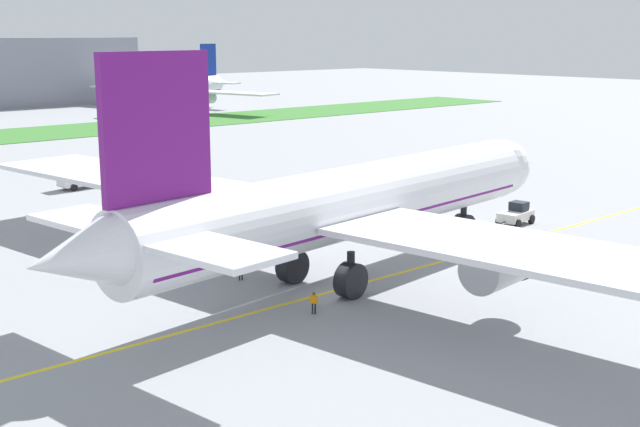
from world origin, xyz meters
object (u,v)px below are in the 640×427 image
ground_crew_wingwalker_port (533,258)px  service_truck_catering_van (83,177)px  ground_crew_marshaller_front (241,267)px  pushback_tug (516,214)px  parked_airliner_far_outer (176,88)px  airliner_foreground (344,205)px  ground_crew_wingwalker_starboard (314,301)px

ground_crew_wingwalker_port → service_truck_catering_van: bearing=99.6°
service_truck_catering_van → ground_crew_marshaller_front: bearing=-101.7°
ground_crew_wingwalker_port → ground_crew_marshaller_front: ground_crew_marshaller_front is taller
pushback_tug → service_truck_catering_van: (-23.30, 48.48, 0.38)m
parked_airliner_far_outer → ground_crew_marshaller_front: bearing=-120.5°
ground_crew_marshaller_front → parked_airliner_far_outer: parked_airliner_far_outer is taller
airliner_foreground → pushback_tug: size_ratio=14.02×
pushback_tug → ground_crew_wingwalker_port: pushback_tug is taller
pushback_tug → service_truck_catering_van: bearing=115.7°
ground_crew_wingwalker_starboard → ground_crew_marshaller_front: bearing=83.5°
parked_airliner_far_outer → ground_crew_wingwalker_starboard: bearing=-119.1°
airliner_foreground → ground_crew_marshaller_front: size_ratio=48.33×
ground_crew_wingwalker_port → service_truck_catering_van: size_ratio=0.28×
ground_crew_wingwalker_port → ground_crew_marshaller_front: 23.80m
service_truck_catering_van → parked_airliner_far_outer: 109.50m
service_truck_catering_van → parked_airliner_far_outer: (68.06, 85.68, 4.16)m
pushback_tug → parked_airliner_far_outer: bearing=71.6°
airliner_foreground → parked_airliner_far_outer: (71.87, 137.34, -0.54)m
ground_crew_marshaller_front → ground_crew_wingwalker_starboard: size_ratio=1.10×
ground_crew_marshaller_front → ground_crew_wingwalker_starboard: (-1.14, -9.96, -0.09)m
parked_airliner_far_outer → airliner_foreground: bearing=-117.6°
airliner_foreground → ground_crew_wingwalker_starboard: bearing=-148.4°
ground_crew_marshaller_front → parked_airliner_far_outer: size_ratio=0.03×
ground_crew_marshaller_front → ground_crew_wingwalker_port: bearing=-34.9°
pushback_tug → ground_crew_marshaller_front: pushback_tug is taller
airliner_foreground → service_truck_catering_van: size_ratio=13.60×
airliner_foreground → ground_crew_wingwalker_port: size_ratio=48.57×
ground_crew_wingwalker_port → parked_airliner_far_outer: size_ratio=0.03×
service_truck_catering_van → pushback_tug: bearing=-64.3°
ground_crew_wingwalker_port → parked_airliner_far_outer: bearing=68.2°
airliner_foreground → ground_crew_marshaller_front: bearing=134.5°
pushback_tug → ground_crew_marshaller_front: bearing=175.5°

